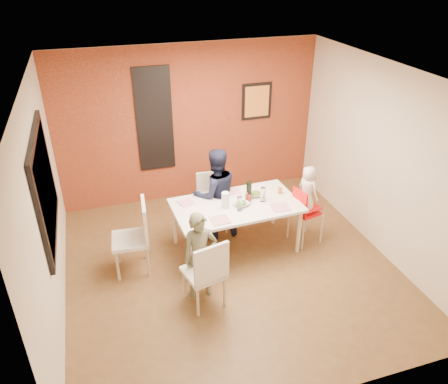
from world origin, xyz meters
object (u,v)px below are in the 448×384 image
object	(u,v)px
dining_table	(236,208)
paper_towel_roll	(225,200)
child_near	(200,256)
chair_far	(212,198)
wine_bottle	(249,191)
toddler	(308,189)
chair_left	(137,233)
child_far	(216,194)
high_chair	(304,210)
chair_near	(207,271)

from	to	relation	value
dining_table	paper_towel_roll	world-z (taller)	paper_towel_roll
child_near	paper_towel_roll	distance (m)	1.02
chair_far	wine_bottle	xyz separation A→B (m)	(0.39, -0.61, 0.38)
child_near	toddler	size ratio (longest dim) A/B	1.67
wine_bottle	paper_towel_roll	bearing A→B (deg)	-165.77
chair_left	child_far	distance (m)	1.37
child_far	toddler	bearing A→B (deg)	152.92
high_chair	chair_far	bearing A→B (deg)	43.88
chair_far	child_near	world-z (taller)	child_near
dining_table	toddler	distance (m)	1.08
dining_table	wine_bottle	xyz separation A→B (m)	(0.21, 0.06, 0.22)
chair_near	child_near	world-z (taller)	child_near
child_near	toddler	xyz separation A→B (m)	(1.81, 0.68, 0.30)
dining_table	chair_near	distance (m)	1.31
chair_near	chair_left	xyz separation A→B (m)	(-0.71, 1.01, 0.04)
child_near	toddler	distance (m)	1.96
dining_table	child_far	xyz separation A→B (m)	(-0.18, 0.43, 0.04)
high_chair	paper_towel_roll	xyz separation A→B (m)	(-1.20, 0.11, 0.32)
dining_table	child_far	size ratio (longest dim) A/B	1.27
wine_bottle	paper_towel_roll	xyz separation A→B (m)	(-0.39, -0.10, -0.03)
chair_far	paper_towel_roll	size ratio (longest dim) A/B	3.87
chair_near	chair_far	distance (m)	1.83
chair_left	child_far	world-z (taller)	child_far
chair_left	high_chair	xyz separation A→B (m)	(2.48, -0.09, -0.04)
chair_far	child_far	bearing A→B (deg)	-87.95
chair_far	high_chair	bearing A→B (deg)	-31.21
chair_far	chair_left	bearing A→B (deg)	-146.75
chair_near	child_near	xyz separation A→B (m)	(-0.02, 0.25, 0.05)
child_near	paper_towel_roll	xyz separation A→B (m)	(0.58, 0.79, 0.27)
high_chair	wine_bottle	world-z (taller)	wine_bottle
chair_near	dining_table	bearing A→B (deg)	-137.51
high_chair	paper_towel_roll	world-z (taller)	paper_towel_roll
chair_near	wine_bottle	bearing A→B (deg)	-143.02
paper_towel_roll	chair_left	bearing A→B (deg)	-178.79
chair_near	paper_towel_roll	distance (m)	1.22
chair_far	dining_table	bearing A→B (deg)	-71.87
chair_far	paper_towel_roll	distance (m)	0.79
chair_left	dining_table	bearing A→B (deg)	97.63
toddler	wine_bottle	size ratio (longest dim) A/B	2.39
child_far	wine_bottle	bearing A→B (deg)	134.66
toddler	paper_towel_roll	bearing A→B (deg)	65.77
child_near	child_far	bearing A→B (deg)	64.08
child_far	dining_table	bearing A→B (deg)	111.18
chair_far	chair_left	xyz separation A→B (m)	(-1.27, -0.74, 0.07)
chair_far	toddler	size ratio (longest dim) A/B	1.29
high_chair	paper_towel_roll	size ratio (longest dim) A/B	3.81
dining_table	chair_near	bearing A→B (deg)	-124.54
toddler	wine_bottle	xyz separation A→B (m)	(-0.84, 0.20, 0.00)
chair_far	chair_left	world-z (taller)	chair_left
high_chair	toddler	distance (m)	0.35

